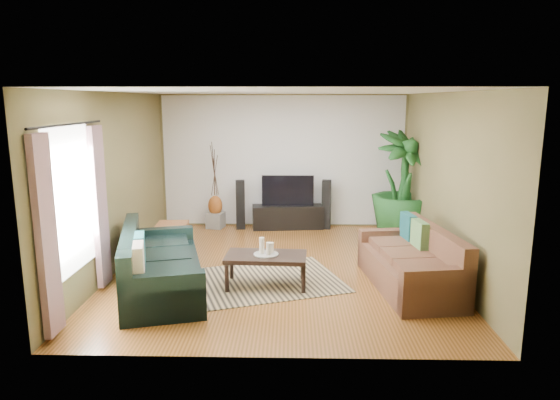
{
  "coord_description": "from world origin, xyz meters",
  "views": [
    {
      "loc": [
        0.19,
        -7.42,
        2.58
      ],
      "look_at": [
        0.0,
        0.2,
        1.05
      ],
      "focal_mm": 32.0,
      "sensor_mm": 36.0,
      "label": 1
    }
  ],
  "objects_px": {
    "coffee_table": "(266,270)",
    "speaker_left": "(240,205)",
    "sofa_right": "(409,258)",
    "vase": "(215,206)",
    "potted_plant": "(402,185)",
    "pedestal": "(216,220)",
    "sofa_left": "(162,260)",
    "tv_stand": "(288,217)",
    "side_table": "(173,239)",
    "television": "(288,190)",
    "speaker_right": "(326,204)"
  },
  "relations": [
    {
      "from": "vase",
      "to": "speaker_right",
      "type": "bearing_deg",
      "value": 0.0
    },
    {
      "from": "speaker_right",
      "to": "pedestal",
      "type": "relative_size",
      "value": 3.13
    },
    {
      "from": "sofa_right",
      "to": "vase",
      "type": "xyz_separation_m",
      "value": [
        -3.2,
        3.26,
        0.04
      ]
    },
    {
      "from": "speaker_left",
      "to": "side_table",
      "type": "bearing_deg",
      "value": -126.36
    },
    {
      "from": "television",
      "to": "vase",
      "type": "xyz_separation_m",
      "value": [
        -1.48,
        0.0,
        -0.32
      ]
    },
    {
      "from": "speaker_left",
      "to": "pedestal",
      "type": "distance_m",
      "value": 0.62
    },
    {
      "from": "sofa_left",
      "to": "speaker_left",
      "type": "relative_size",
      "value": 2.35
    },
    {
      "from": "sofa_left",
      "to": "vase",
      "type": "bearing_deg",
      "value": -18.81
    },
    {
      "from": "potted_plant",
      "to": "side_table",
      "type": "relative_size",
      "value": 3.76
    },
    {
      "from": "television",
      "to": "speaker_right",
      "type": "height_order",
      "value": "television"
    },
    {
      "from": "sofa_left",
      "to": "coffee_table",
      "type": "bearing_deg",
      "value": -98.62
    },
    {
      "from": "sofa_left",
      "to": "television",
      "type": "xyz_separation_m",
      "value": [
        1.7,
        3.41,
        0.36
      ]
    },
    {
      "from": "sofa_left",
      "to": "tv_stand",
      "type": "height_order",
      "value": "sofa_left"
    },
    {
      "from": "pedestal",
      "to": "vase",
      "type": "xyz_separation_m",
      "value": [
        0.0,
        0.0,
        0.3
      ]
    },
    {
      "from": "television",
      "to": "speaker_left",
      "type": "bearing_deg",
      "value": -176.75
    },
    {
      "from": "speaker_left",
      "to": "side_table",
      "type": "height_order",
      "value": "speaker_left"
    },
    {
      "from": "speaker_left",
      "to": "pedestal",
      "type": "xyz_separation_m",
      "value": [
        -0.52,
        0.05,
        -0.34
      ]
    },
    {
      "from": "speaker_left",
      "to": "potted_plant",
      "type": "distance_m",
      "value": 3.21
    },
    {
      "from": "television",
      "to": "potted_plant",
      "type": "relative_size",
      "value": 0.52
    },
    {
      "from": "tv_stand",
      "to": "sofa_right",
      "type": "bearing_deg",
      "value": -68.09
    },
    {
      "from": "sofa_right",
      "to": "speaker_left",
      "type": "height_order",
      "value": "speaker_left"
    },
    {
      "from": "coffee_table",
      "to": "pedestal",
      "type": "bearing_deg",
      "value": 113.34
    },
    {
      "from": "coffee_table",
      "to": "potted_plant",
      "type": "xyz_separation_m",
      "value": [
        2.42,
        2.57,
        0.78
      ]
    },
    {
      "from": "television",
      "to": "potted_plant",
      "type": "bearing_deg",
      "value": -17.48
    },
    {
      "from": "coffee_table",
      "to": "speaker_left",
      "type": "relative_size",
      "value": 1.13
    },
    {
      "from": "television",
      "to": "pedestal",
      "type": "height_order",
      "value": "television"
    },
    {
      "from": "sofa_left",
      "to": "vase",
      "type": "relative_size",
      "value": 5.74
    },
    {
      "from": "sofa_right",
      "to": "television",
      "type": "height_order",
      "value": "television"
    },
    {
      "from": "sofa_right",
      "to": "potted_plant",
      "type": "distance_m",
      "value": 2.68
    },
    {
      "from": "television",
      "to": "vase",
      "type": "relative_size",
      "value": 2.57
    },
    {
      "from": "vase",
      "to": "potted_plant",
      "type": "bearing_deg",
      "value": -10.56
    },
    {
      "from": "tv_stand",
      "to": "speaker_right",
      "type": "height_order",
      "value": "speaker_right"
    },
    {
      "from": "coffee_table",
      "to": "potted_plant",
      "type": "bearing_deg",
      "value": 49.6
    },
    {
      "from": "tv_stand",
      "to": "television",
      "type": "height_order",
      "value": "television"
    },
    {
      "from": "sofa_left",
      "to": "tv_stand",
      "type": "xyz_separation_m",
      "value": [
        1.7,
        3.41,
        -0.19
      ]
    },
    {
      "from": "tv_stand",
      "to": "potted_plant",
      "type": "xyz_separation_m",
      "value": [
        2.15,
        -0.68,
        0.77
      ]
    },
    {
      "from": "coffee_table",
      "to": "television",
      "type": "bearing_deg",
      "value": 88.12
    },
    {
      "from": "coffee_table",
      "to": "vase",
      "type": "xyz_separation_m",
      "value": [
        -1.21,
        3.25,
        0.23
      ]
    },
    {
      "from": "speaker_right",
      "to": "potted_plant",
      "type": "relative_size",
      "value": 0.49
    },
    {
      "from": "sofa_left",
      "to": "coffee_table",
      "type": "height_order",
      "value": "sofa_left"
    },
    {
      "from": "sofa_right",
      "to": "vase",
      "type": "height_order",
      "value": "sofa_right"
    },
    {
      "from": "speaker_left",
      "to": "potted_plant",
      "type": "relative_size",
      "value": 0.49
    },
    {
      "from": "coffee_table",
      "to": "tv_stand",
      "type": "bearing_deg",
      "value": 88.12
    },
    {
      "from": "pedestal",
      "to": "side_table",
      "type": "relative_size",
      "value": 0.59
    },
    {
      "from": "sofa_left",
      "to": "vase",
      "type": "height_order",
      "value": "sofa_left"
    },
    {
      "from": "tv_stand",
      "to": "pedestal",
      "type": "relative_size",
      "value": 4.48
    },
    {
      "from": "sofa_right",
      "to": "speaker_right",
      "type": "bearing_deg",
      "value": -171.71
    },
    {
      "from": "sofa_right",
      "to": "pedestal",
      "type": "distance_m",
      "value": 4.57
    },
    {
      "from": "vase",
      "to": "television",
      "type": "bearing_deg",
      "value": 0.0
    },
    {
      "from": "sofa_right",
      "to": "television",
      "type": "distance_m",
      "value": 3.7
    }
  ]
}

